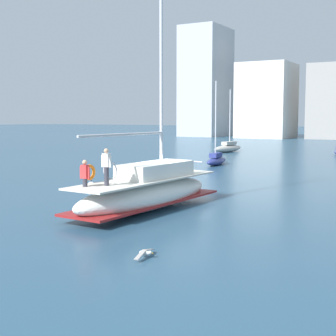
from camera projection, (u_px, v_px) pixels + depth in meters
name	position (u px, v px, depth m)	size (l,w,h in m)	color
ground_plane	(164.00, 203.00, 25.16)	(400.00, 400.00, 0.00)	#284C66
main_sailboat	(148.00, 191.00, 23.36)	(3.05, 9.74, 12.72)	white
moored_sloop_near	(228.00, 147.00, 61.20)	(2.30, 5.68, 7.69)	#B7B2A8
moored_catamaran	(216.00, 159.00, 44.96)	(1.45, 4.46, 7.53)	navy
seagull	(145.00, 253.00, 15.41)	(0.48, 1.27, 0.18)	silver
mooring_buoy	(91.00, 186.00, 30.18)	(0.54, 0.54, 0.87)	silver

